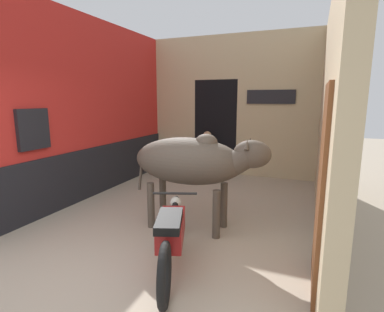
# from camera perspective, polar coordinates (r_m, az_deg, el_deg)

# --- Properties ---
(ground_plane) EXTENTS (30.00, 30.00, 0.00)m
(ground_plane) POSITION_cam_1_polar(r_m,az_deg,el_deg) (3.57, -17.57, -22.82)
(ground_plane) COLOR tan
(wall_left_shopfront) EXTENTS (0.25, 5.28, 3.53)m
(wall_left_shopfront) POSITION_cam_1_polar(r_m,az_deg,el_deg) (6.43, -18.82, 8.07)
(wall_left_shopfront) COLOR red
(wall_left_shopfront) RESTS_ON ground_plane
(wall_back_with_doorway) EXTENTS (4.24, 0.93, 3.53)m
(wall_back_with_doorway) POSITION_cam_1_polar(r_m,az_deg,el_deg) (8.11, 6.65, 7.78)
(wall_back_with_doorway) COLOR #C6B289
(wall_back_with_doorway) RESTS_ON ground_plane
(wall_right_with_door) EXTENTS (0.22, 5.28, 3.53)m
(wall_right_with_door) POSITION_cam_1_polar(r_m,az_deg,el_deg) (4.85, 24.86, 7.39)
(wall_right_with_door) COLOR #C6B289
(wall_right_with_door) RESTS_ON ground_plane
(cow) EXTENTS (2.08, 0.77, 1.46)m
(cow) POSITION_cam_1_polar(r_m,az_deg,el_deg) (4.42, 0.25, -1.07)
(cow) COLOR #4C4238
(cow) RESTS_ON ground_plane
(motorcycle_near) EXTENTS (0.84, 1.88, 0.75)m
(motorcycle_near) POSITION_cam_1_polar(r_m,az_deg,el_deg) (3.58, -3.97, -14.41)
(motorcycle_near) COLOR black
(motorcycle_near) RESTS_ON ground_plane
(shopkeeper_seated) EXTENTS (0.37, 0.34, 1.15)m
(shopkeeper_seated) POSITION_cam_1_polar(r_m,az_deg,el_deg) (7.64, 2.80, 0.63)
(shopkeeper_seated) COLOR #3D3842
(shopkeeper_seated) RESTS_ON ground_plane
(plastic_stool) EXTENTS (0.31, 0.31, 0.38)m
(plastic_stool) POSITION_cam_1_polar(r_m,az_deg,el_deg) (7.56, 5.36, -2.59)
(plastic_stool) COLOR #2856B2
(plastic_stool) RESTS_ON ground_plane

